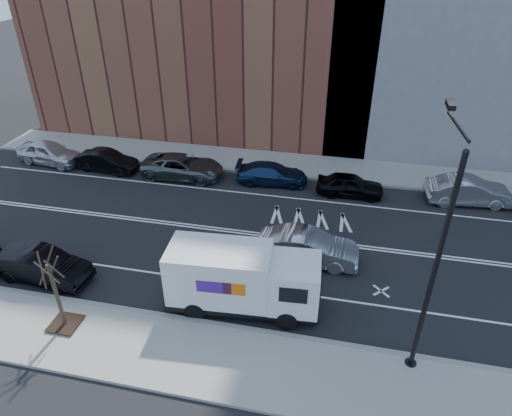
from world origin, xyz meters
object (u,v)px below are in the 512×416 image
at_px(fedex_van, 242,279).
at_px(far_parked_b, 107,161).
at_px(far_parked_a, 50,153).
at_px(driving_sedan, 308,247).

relative_size(fedex_van, far_parked_b, 1.58).
xyz_separation_m(far_parked_a, far_parked_b, (4.52, -0.20, -0.11)).
distance_m(fedex_van, driving_sedan, 4.61).
distance_m(far_parked_b, driving_sedan, 16.30).
relative_size(far_parked_a, driving_sedan, 0.95).
bearing_deg(far_parked_a, fedex_van, -116.52).
xyz_separation_m(far_parked_b, driving_sedan, (14.64, -7.16, 0.12)).
bearing_deg(far_parked_b, fedex_van, -127.12).
height_order(far_parked_b, driving_sedan, driving_sedan).
xyz_separation_m(fedex_van, driving_sedan, (2.41, 3.86, -0.75)).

